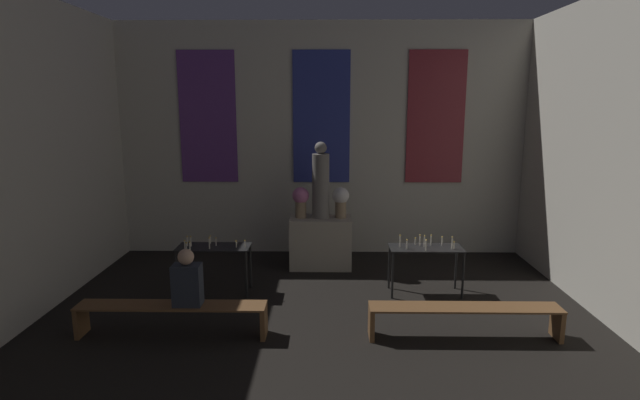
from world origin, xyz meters
TOP-DOWN VIEW (x-y plane):
  - wall_back at (0.00, 11.39)m, footprint 8.13×0.16m
  - altar at (0.00, 10.41)m, footprint 1.12×0.66m
  - statue at (0.00, 10.41)m, footprint 0.31×0.31m
  - flower_vase_left at (-0.36, 10.41)m, footprint 0.30×0.30m
  - flower_vase_right at (0.36, 10.41)m, footprint 0.30×0.30m
  - candle_rack_left at (-1.68, 9.10)m, footprint 1.14×0.49m
  - candle_rack_right at (1.68, 9.10)m, footprint 1.14×0.49m
  - pew_back_left at (-1.89, 7.58)m, footprint 2.45×0.36m
  - pew_back_right at (1.89, 7.58)m, footprint 2.45×0.36m
  - person_seated at (-1.67, 7.58)m, footprint 0.36×0.24m

SIDE VIEW (x-z plane):
  - pew_back_left at x=-1.89m, z-range 0.11..0.54m
  - pew_back_right at x=1.89m, z-range 0.11..0.54m
  - altar at x=0.00m, z-range 0.00..0.93m
  - candle_rack_left at x=-1.68m, z-range 0.19..1.14m
  - candle_rack_right at x=1.68m, z-range 0.18..1.15m
  - person_seated at x=-1.67m, z-range 0.39..1.14m
  - flower_vase_left at x=-0.36m, z-range 0.98..1.54m
  - flower_vase_right at x=0.36m, z-range 0.98..1.54m
  - statue at x=0.00m, z-range 0.88..2.26m
  - wall_back at x=0.00m, z-range 0.02..4.54m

